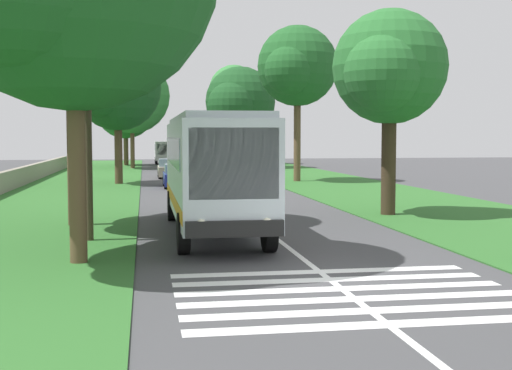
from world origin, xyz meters
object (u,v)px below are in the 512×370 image
trailing_car_1 (170,169)px  utility_pole (87,111)px  coach_bus (212,166)px  roadside_tree_right_4 (387,70)px  trailing_car_3 (202,161)px  roadside_tree_right_0 (295,68)px  roadside_tree_left_4 (124,110)px  roadside_tree_right_2 (238,104)px  trailing_minibus_0 (164,150)px  trailing_car_2 (214,165)px  roadside_tree_right_3 (233,91)px  roadside_tree_left_0 (130,97)px  roadside_tree_left_1 (116,90)px  trailing_car_0 (178,176)px

trailing_car_1 → utility_pole: bearing=173.6°
coach_bus → roadside_tree_right_4: 8.78m
trailing_car_3 → roadside_tree_right_0: bearing=-167.5°
trailing_car_3 → roadside_tree_left_4: size_ratio=0.47×
coach_bus → roadside_tree_right_2: roadside_tree_right_2 is taller
trailing_car_3 → trailing_minibus_0: 12.00m
trailing_car_1 → trailing_minibus_0: size_ratio=0.72×
trailing_car_1 → roadside_tree_right_0: bearing=-123.9°
coach_bus → trailing_car_2: 36.09m
trailing_car_1 → roadside_tree_right_3: (24.20, -7.84, 7.40)m
trailing_car_1 → roadside_tree_left_4: size_ratio=0.47×
roadside_tree_left_0 → coach_bus: bearing=-175.7°
coach_bus → roadside_tree_left_0: (45.46, 3.43, 4.68)m
trailing_car_1 → roadside_tree_right_2: roadside_tree_right_2 is taller
coach_bus → roadside_tree_left_0: bearing=4.3°
trailing_car_2 → roadside_tree_right_0: roadside_tree_right_0 is taller
trailing_car_3 → coach_bus: bearing=175.7°
roadside_tree_right_2 → utility_pole: bearing=166.9°
roadside_tree_left_0 → trailing_car_1: bearing=-168.6°
roadside_tree_left_4 → utility_pole: bearing=-179.6°
trailing_car_1 → trailing_car_3: bearing=-13.4°
trailing_car_2 → trailing_minibus_0: 21.10m
coach_bus → roadside_tree_left_1: bearing=9.3°
roadside_tree_right_4 → roadside_tree_left_1: bearing=28.9°
roadside_tree_right_3 → utility_pole: size_ratio=1.49×
roadside_tree_right_3 → roadside_tree_left_0: bearing=127.7°
trailing_car_1 → utility_pole: size_ratio=0.59×
coach_bus → trailing_car_0: bearing=0.3°
trailing_car_2 → roadside_tree_right_2: bearing=-20.1°
trailing_minibus_0 → trailing_car_1: bearing=179.2°
trailing_car_2 → roadside_tree_left_1: (-12.18, 7.57, 5.41)m
roadside_tree_left_1 → roadside_tree_left_4: bearing=0.6°
trailing_car_3 → utility_pole: utility_pole is taller
trailing_car_2 → roadside_tree_left_0: roadside_tree_left_0 is taller
roadside_tree_right_3 → trailing_car_3: bearing=154.7°
coach_bus → roadside_tree_left_0: 45.83m
trailing_car_1 → roadside_tree_right_3: bearing=-18.0°
roadside_tree_right_0 → utility_pole: size_ratio=1.44×
trailing_car_2 → roadside_tree_right_0: bearing=-159.5°
roadside_tree_right_4 → utility_pole: bearing=114.4°
trailing_car_1 → trailing_car_2: size_ratio=1.00×
trailing_car_1 → roadside_tree_left_1: (-6.09, 3.62, 5.41)m
trailing_car_0 → roadside_tree_left_4: size_ratio=0.47×
trailing_car_2 → roadside_tree_right_2: (8.87, -3.24, 5.61)m
roadside_tree_right_3 → utility_pole: bearing=168.4°
trailing_car_0 → roadside_tree_right_2: size_ratio=0.44×
trailing_car_1 → roadside_tree_right_0: roadside_tree_right_0 is taller
roadside_tree_left_1 → roadside_tree_left_4: 28.83m
roadside_tree_right_0 → roadside_tree_right_4: roadside_tree_right_0 is taller
roadside_tree_left_1 → utility_pole: 25.07m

